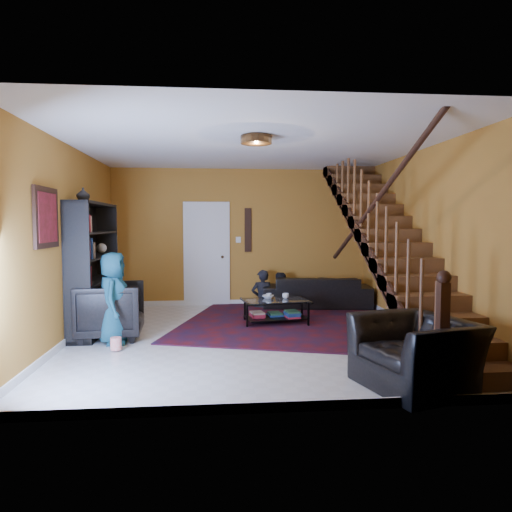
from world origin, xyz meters
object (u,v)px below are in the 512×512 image
(sofa, at_px, (316,292))
(armchair_right, at_px, (416,353))
(bookshelf, at_px, (94,270))
(armchair_left, at_px, (111,310))
(coffee_table, at_px, (276,310))

(sofa, xyz_separation_m, armchair_right, (0.00, -4.55, 0.05))
(sofa, height_order, armchair_right, armchair_right)
(armchair_right, bearing_deg, bookshelf, -142.74)
(bookshelf, height_order, armchair_left, bookshelf)
(sofa, bearing_deg, armchair_right, 97.62)
(sofa, relative_size, armchair_left, 2.35)
(armchair_right, height_order, coffee_table, armchair_right)
(armchair_left, bearing_deg, bookshelf, 31.29)
(armchair_right, xyz_separation_m, coffee_table, (-1.02, 3.11, -0.13))
(armchair_left, distance_m, armchair_right, 4.26)
(armchair_left, relative_size, coffee_table, 0.79)
(sofa, height_order, coffee_table, sofa)
(armchair_left, xyz_separation_m, coffee_table, (2.53, 0.76, -0.18))
(bookshelf, relative_size, armchair_right, 1.82)
(sofa, relative_size, armchair_right, 1.94)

